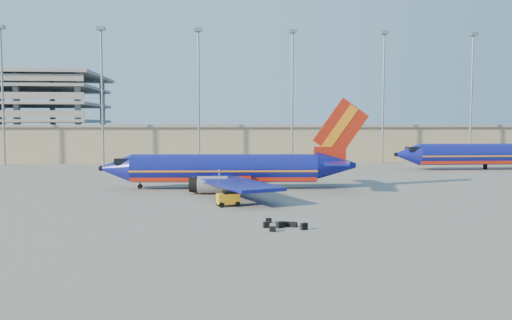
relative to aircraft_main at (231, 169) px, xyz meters
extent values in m
plane|color=slate|center=(-0.45, -4.73, -2.56)|extent=(220.00, 220.00, 0.00)
cube|color=gray|center=(9.55, 53.27, 1.44)|extent=(120.00, 15.00, 8.00)
cube|color=slate|center=(9.55, 53.27, 5.64)|extent=(122.00, 16.00, 0.60)
cube|color=slate|center=(-62.45, 82.27, 7.94)|extent=(1.20, 1.20, 21.00)
cylinder|color=gray|center=(-45.45, 41.27, 11.44)|extent=(0.44, 0.44, 28.00)
cube|color=gray|center=(-45.45, 41.27, 25.74)|extent=(1.60, 1.60, 0.70)
cylinder|color=gray|center=(-25.45, 41.27, 11.44)|extent=(0.44, 0.44, 28.00)
cube|color=gray|center=(-25.45, 41.27, 25.74)|extent=(1.60, 1.60, 0.70)
cylinder|color=gray|center=(-5.45, 41.27, 11.44)|extent=(0.44, 0.44, 28.00)
cube|color=gray|center=(-5.45, 41.27, 25.74)|extent=(1.60, 1.60, 0.70)
cylinder|color=gray|center=(14.55, 41.27, 11.44)|extent=(0.44, 0.44, 28.00)
cube|color=gray|center=(14.55, 41.27, 25.74)|extent=(1.60, 1.60, 0.70)
cylinder|color=gray|center=(34.55, 41.27, 11.44)|extent=(0.44, 0.44, 28.00)
cube|color=gray|center=(34.55, 41.27, 25.74)|extent=(1.60, 1.60, 0.70)
cylinder|color=gray|center=(54.55, 41.27, 11.44)|extent=(0.44, 0.44, 28.00)
cube|color=gray|center=(54.55, 41.27, 25.74)|extent=(1.60, 1.60, 0.70)
cylinder|color=navy|center=(-0.85, 0.05, 0.16)|extent=(24.37, 5.18, 3.73)
cube|color=#A21D0D|center=(-0.85, 0.05, -0.80)|extent=(24.33, 4.47, 1.31)
cube|color=orange|center=(-0.85, 0.05, -0.09)|extent=(24.37, 5.22, 0.22)
cone|color=navy|center=(-15.03, 0.91, 0.16)|extent=(4.45, 3.98, 3.73)
cube|color=black|center=(-13.72, 0.83, 1.12)|extent=(2.57, 2.76, 0.81)
cone|color=navy|center=(13.84, -0.84, 0.51)|extent=(5.46, 4.04, 3.73)
cube|color=#A21D0D|center=(13.04, -0.79, 1.88)|extent=(4.26, 0.81, 2.22)
cube|color=#A21D0D|center=(14.44, -0.87, 5.40)|extent=(7.40, 0.77, 8.04)
cube|color=orange|center=(14.24, -0.86, 5.40)|extent=(4.94, 0.72, 6.31)
cube|color=navy|center=(13.65, 2.61, 1.07)|extent=(3.95, 6.83, 0.22)
cube|color=navy|center=(13.23, -4.23, 1.07)|extent=(4.63, 7.02, 0.22)
cube|color=navy|center=(1.20, 8.81, -0.75)|extent=(11.67, 16.19, 0.35)
cube|color=navy|center=(0.13, -8.89, -0.75)|extent=(10.20, 16.40, 0.35)
cube|color=#A21D0D|center=(-0.34, 0.02, -1.20)|extent=(6.27, 4.29, 1.01)
cylinder|color=gray|center=(-1.74, 5.36, -1.40)|extent=(3.75, 2.33, 2.12)
cylinder|color=gray|center=(-2.37, -5.11, -1.40)|extent=(3.75, 2.33, 2.12)
cylinder|color=gray|center=(-11.91, 0.72, -2.00)|extent=(0.26, 0.26, 1.11)
cylinder|color=black|center=(-11.91, 0.72, -2.24)|extent=(0.66, 0.29, 0.65)
cylinder|color=black|center=(0.82, 2.58, -2.14)|extent=(0.88, 0.60, 0.85)
cylinder|color=black|center=(0.50, -2.66, -2.14)|extent=(0.88, 0.60, 0.85)
cylinder|color=navy|center=(48.85, 24.60, 0.36)|extent=(26.02, 4.37, 4.00)
cube|color=#A21D0D|center=(48.85, 24.60, -0.67)|extent=(26.01, 3.61, 1.41)
cube|color=orange|center=(48.85, 24.60, 0.09)|extent=(26.02, 4.41, 0.24)
cone|color=navy|center=(33.59, 24.81, 0.36)|extent=(4.60, 4.07, 4.00)
cube|color=black|center=(35.00, 24.80, 1.39)|extent=(2.64, 2.85, 0.87)
cylinder|color=black|center=(48.85, 24.60, -2.07)|extent=(0.77, 0.77, 0.97)
cube|color=orange|center=(-0.74, -14.34, -1.76)|extent=(2.47, 1.76, 1.06)
cube|color=black|center=(-0.74, -14.34, -1.12)|extent=(1.31, 1.39, 0.37)
cylinder|color=black|center=(-1.70, -13.97, -2.28)|extent=(0.58, 0.32, 0.55)
cylinder|color=black|center=(-1.43, -15.11, -2.28)|extent=(0.58, 0.32, 0.55)
cylinder|color=black|center=(-0.05, -13.57, -2.28)|extent=(0.58, 0.32, 0.55)
cylinder|color=black|center=(0.23, -14.71, -2.28)|extent=(0.58, 0.32, 0.55)
cube|color=black|center=(2.45, -26.88, -2.36)|extent=(0.53, 0.41, 0.40)
cube|color=black|center=(3.24, -25.48, -2.31)|extent=(0.75, 0.67, 0.50)
cube|color=black|center=(5.05, -26.41, -2.29)|extent=(0.61, 0.49, 0.54)
cube|color=black|center=(2.10, -25.34, -2.32)|extent=(0.54, 0.45, 0.47)
cube|color=black|center=(3.83, -24.88, -2.37)|extent=(0.62, 0.46, 0.37)
cube|color=black|center=(4.33, -25.28, -2.35)|extent=(0.73, 0.63, 0.41)
cube|color=black|center=(2.51, -23.38, -2.35)|extent=(0.52, 0.32, 0.42)
camera|label=1|loc=(-2.01, -65.40, 5.81)|focal=35.00mm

